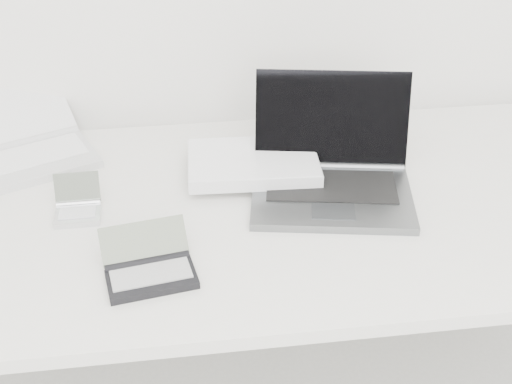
{
  "coord_description": "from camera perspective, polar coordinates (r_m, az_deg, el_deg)",
  "views": [
    {
      "loc": [
        -0.2,
        0.27,
        1.61
      ],
      "look_at": [
        -0.03,
        1.51,
        0.79
      ],
      "focal_mm": 50.0,
      "sensor_mm": 36.0,
      "label": 1
    }
  ],
  "objects": [
    {
      "name": "palmtop_charcoal",
      "position": [
        1.37,
        -8.51,
        -6.12
      ],
      "size": [
        0.19,
        0.17,
        0.08
      ],
      "rotation": [
        0.0,
        0.0,
        0.16
      ],
      "color": "black",
      "rests_on": "desk"
    },
    {
      "name": "netbook_open_white",
      "position": [
        1.81,
        -17.58,
        3.43
      ],
      "size": [
        0.37,
        0.4,
        0.11
      ],
      "rotation": [
        0.0,
        0.0,
        0.39
      ],
      "color": "silver",
      "rests_on": "desk"
    },
    {
      "name": "desk",
      "position": [
        1.59,
        0.88,
        -2.34
      ],
      "size": [
        1.6,
        0.8,
        0.73
      ],
      "color": "white",
      "rests_on": "ground"
    },
    {
      "name": "laptop_large",
      "position": [
        1.62,
        3.28,
        1.84
      ],
      "size": [
        0.52,
        0.39,
        0.23
      ],
      "rotation": [
        0.0,
        0.0,
        -0.18
      ],
      "color": "slate",
      "rests_on": "desk"
    },
    {
      "name": "pda_silver",
      "position": [
        1.57,
        -14.07,
        -1.21
      ],
      "size": [
        0.1,
        0.1,
        0.08
      ],
      "rotation": [
        0.0,
        0.0,
        0.0
      ],
      "color": "silver",
      "rests_on": "desk"
    }
  ]
}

